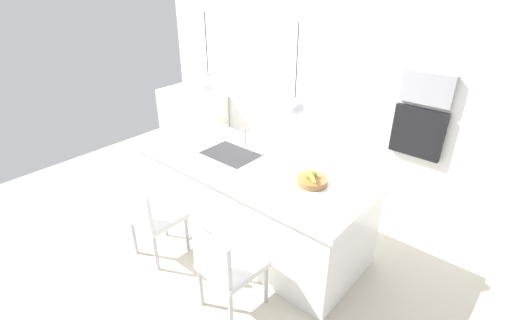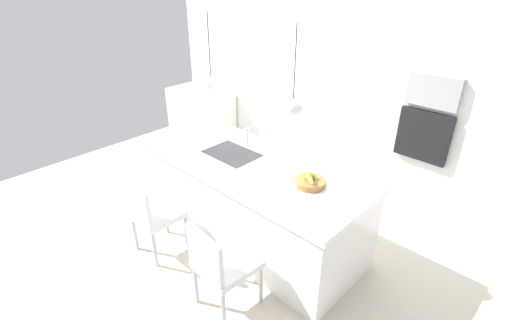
{
  "view_description": "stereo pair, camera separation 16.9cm",
  "coord_description": "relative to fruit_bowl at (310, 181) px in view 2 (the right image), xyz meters",
  "views": [
    {
      "loc": [
        2.24,
        -2.48,
        2.66
      ],
      "look_at": [
        0.1,
        0.0,
        0.96
      ],
      "focal_mm": 26.28,
      "sensor_mm": 36.0,
      "label": 1
    },
    {
      "loc": [
        2.37,
        -2.37,
        2.66
      ],
      "look_at": [
        0.1,
        0.0,
        0.96
      ],
      "focal_mm": 26.28,
      "sensor_mm": 36.0,
      "label": 2
    }
  ],
  "objects": [
    {
      "name": "floor",
      "position": [
        -0.72,
        -0.05,
        -0.95
      ],
      "size": [
        6.6,
        6.6,
        0.0
      ],
      "primitive_type": "plane",
      "color": "beige",
      "rests_on": "ground"
    },
    {
      "name": "back_wall",
      "position": [
        -0.72,
        1.6,
        0.35
      ],
      "size": [
        6.0,
        0.1,
        2.6
      ],
      "primitive_type": "cube",
      "color": "white",
      "rests_on": "ground"
    },
    {
      "name": "kitchen_island",
      "position": [
        -0.72,
        -0.05,
        -0.5
      ],
      "size": [
        2.55,
        1.03,
        0.91
      ],
      "color": "white",
      "rests_on": "ground"
    },
    {
      "name": "sink_basin",
      "position": [
        -0.98,
        -0.05,
        -0.05
      ],
      "size": [
        0.56,
        0.4,
        0.02
      ],
      "primitive_type": "cube",
      "color": "#2D2D30",
      "rests_on": "kitchen_island"
    },
    {
      "name": "faucet",
      "position": [
        -0.98,
        0.17,
        0.1
      ],
      "size": [
        0.02,
        0.17,
        0.22
      ],
      "color": "silver",
      "rests_on": "kitchen_island"
    },
    {
      "name": "fruit_bowl",
      "position": [
        0.0,
        0.0,
        0.0
      ],
      "size": [
        0.28,
        0.28,
        0.15
      ],
      "color": "#9E6B38",
      "rests_on": "kitchen_island"
    },
    {
      "name": "side_counter",
      "position": [
        -3.12,
        1.23,
        -0.53
      ],
      "size": [
        1.1,
        0.6,
        0.85
      ],
      "primitive_type": "cube",
      "color": "white",
      "rests_on": "ground"
    },
    {
      "name": "microwave",
      "position": [
        0.38,
        1.53,
        0.57
      ],
      "size": [
        0.54,
        0.08,
        0.34
      ],
      "primitive_type": "cube",
      "color": "#9E9EA3",
      "rests_on": "back_wall"
    },
    {
      "name": "oven",
      "position": [
        0.38,
        1.53,
        0.07
      ],
      "size": [
        0.56,
        0.08,
        0.56
      ],
      "primitive_type": "cube",
      "color": "black",
      "rests_on": "back_wall"
    },
    {
      "name": "chair_near",
      "position": [
        -1.21,
        -0.92,
        -0.47
      ],
      "size": [
        0.43,
        0.44,
        0.85
      ],
      "color": "silver",
      "rests_on": "ground"
    },
    {
      "name": "chair_middle",
      "position": [
        -0.18,
        -0.92,
        -0.46
      ],
      "size": [
        0.47,
        0.5,
        0.86
      ],
      "color": "silver",
      "rests_on": "ground"
    },
    {
      "name": "pendant_light_left",
      "position": [
        -1.25,
        -0.05,
        0.66
      ],
      "size": [
        0.16,
        0.16,
        0.76
      ],
      "color": "silver"
    },
    {
      "name": "pendant_light_right",
      "position": [
        -0.19,
        -0.05,
        0.66
      ],
      "size": [
        0.16,
        0.16,
        0.76
      ],
      "color": "silver"
    }
  ]
}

